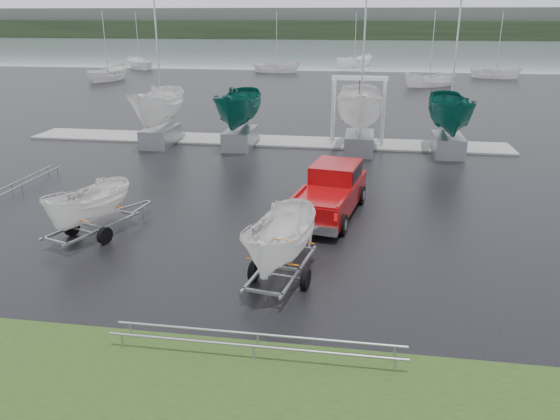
# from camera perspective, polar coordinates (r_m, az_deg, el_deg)

# --- Properties ---
(ground_plane) EXTENTS (120.00, 120.00, 0.00)m
(ground_plane) POSITION_cam_1_polar(r_m,az_deg,el_deg) (22.45, -7.82, 0.00)
(ground_plane) COLOR black
(ground_plane) RESTS_ON ground
(lake) EXTENTS (300.00, 300.00, 0.00)m
(lake) POSITION_cam_1_polar(r_m,az_deg,el_deg) (120.62, 6.13, 15.99)
(lake) COLOR gray
(lake) RESTS_ON ground
(grass_verge) EXTENTS (40.00, 40.00, 0.00)m
(grass_verge) POSITION_cam_1_polar(r_m,az_deg,el_deg) (13.42, -21.59, -15.79)
(grass_verge) COLOR #1E3314
(grass_verge) RESTS_ON ground
(dock) EXTENTS (30.00, 3.00, 0.12)m
(dock) POSITION_cam_1_polar(r_m,az_deg,el_deg) (34.61, -1.75, 7.25)
(dock) COLOR gray
(dock) RESTS_ON ground
(treeline) EXTENTS (300.00, 8.00, 6.00)m
(treeline) POSITION_cam_1_polar(r_m,az_deg,el_deg) (190.38, 7.37, 18.16)
(treeline) COLOR black
(treeline) RESTS_ON ground
(far_hill) EXTENTS (300.00, 6.00, 10.00)m
(far_hill) POSITION_cam_1_polar(r_m,az_deg,el_deg) (198.34, 7.47, 18.78)
(far_hill) COLOR #4C5651
(far_hill) RESTS_ON ground
(pickup_truck) EXTENTS (2.84, 5.91, 1.89)m
(pickup_truck) POSITION_cam_1_polar(r_m,az_deg,el_deg) (21.70, 5.40, 2.15)
(pickup_truck) COLOR maroon
(pickup_truck) RESTS_ON ground
(trailer_hitched) EXTENTS (1.89, 3.75, 4.76)m
(trailer_hitched) POSITION_cam_1_polar(r_m,az_deg,el_deg) (15.40, 0.15, 1.14)
(trailer_hitched) COLOR gray
(trailer_hitched) RESTS_ON ground
(trailer_parked) EXTENTS (2.29, 3.79, 4.27)m
(trailer_parked) POSITION_cam_1_polar(r_m,az_deg,el_deg) (19.89, -19.67, 3.50)
(trailer_parked) COLOR gray
(trailer_parked) RESTS_ON ground
(boat_hoist) EXTENTS (3.30, 2.18, 4.12)m
(boat_hoist) POSITION_cam_1_polar(r_m,az_deg,el_deg) (33.57, 8.23, 11.22)
(boat_hoist) COLOR silver
(boat_hoist) RESTS_ON ground
(keelboat_0) EXTENTS (2.33, 3.20, 10.50)m
(keelboat_0) POSITION_cam_1_polar(r_m,az_deg,el_deg) (33.75, -12.75, 12.75)
(keelboat_0) COLOR gray
(keelboat_0) RESTS_ON ground
(keelboat_1) EXTENTS (2.32, 3.20, 7.26)m
(keelboat_1) POSITION_cam_1_polar(r_m,az_deg,el_deg) (32.49, -4.31, 12.86)
(keelboat_1) COLOR gray
(keelboat_1) RESTS_ON ground
(keelboat_2) EXTENTS (2.64, 3.20, 10.82)m
(keelboat_2) POSITION_cam_1_polar(r_m,az_deg,el_deg) (31.40, 8.60, 13.46)
(keelboat_2) COLOR gray
(keelboat_2) RESTS_ON ground
(keelboat_3) EXTENTS (2.33, 3.20, 10.50)m
(keelboat_3) POSITION_cam_1_polar(r_m,az_deg,el_deg) (32.10, 17.67, 11.99)
(keelboat_3) COLOR gray
(keelboat_3) RESTS_ON ground
(mast_rack_0) EXTENTS (0.56, 6.50, 0.06)m
(mast_rack_0) POSITION_cam_1_polar(r_m,az_deg,el_deg) (27.09, -25.83, 2.39)
(mast_rack_0) COLOR gray
(mast_rack_0) RESTS_ON ground
(mast_rack_2) EXTENTS (7.00, 0.56, 0.06)m
(mast_rack_2) POSITION_cam_1_polar(r_m,az_deg,el_deg) (13.07, -2.56, -13.42)
(mast_rack_2) COLOR gray
(mast_rack_2) RESTS_ON ground
(moored_boat_0) EXTENTS (3.17, 3.23, 11.66)m
(moored_boat_0) POSITION_cam_1_polar(r_m,az_deg,el_deg) (71.54, -17.44, 12.79)
(moored_boat_0) COLOR silver
(moored_boat_0) RESTS_ON ground
(moored_boat_1) EXTENTS (2.63, 2.56, 11.29)m
(moored_boat_1) POSITION_cam_1_polar(r_m,az_deg,el_deg) (78.24, -0.35, 14.17)
(moored_boat_1) COLOR silver
(moored_boat_1) RESTS_ON ground
(moored_boat_2) EXTENTS (3.39, 3.36, 11.27)m
(moored_boat_2) POSITION_cam_1_polar(r_m,az_deg,el_deg) (64.53, 15.29, 12.33)
(moored_boat_2) COLOR silver
(moored_boat_2) RESTS_ON ground
(moored_boat_3) EXTENTS (2.85, 2.80, 11.08)m
(moored_boat_3) POSITION_cam_1_polar(r_m,az_deg,el_deg) (75.70, 21.54, 12.67)
(moored_boat_3) COLOR silver
(moored_boat_3) RESTS_ON ground
(moored_boat_4) EXTENTS (3.73, 3.73, 11.46)m
(moored_boat_4) POSITION_cam_1_polar(r_m,az_deg,el_deg) (85.94, -14.42, 14.07)
(moored_boat_4) COLOR silver
(moored_boat_4) RESTS_ON ground
(moored_boat_5) EXTENTS (3.97, 3.97, 11.69)m
(moored_boat_5) POSITION_cam_1_polar(r_m,az_deg,el_deg) (88.17, 7.75, 14.62)
(moored_boat_5) COLOR silver
(moored_boat_5) RESTS_ON ground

